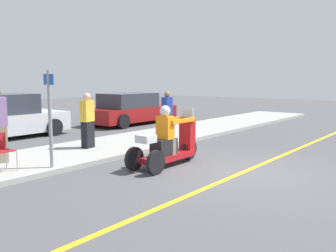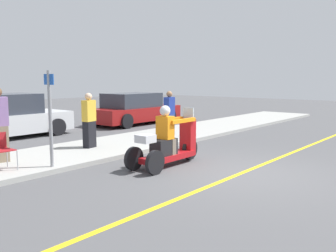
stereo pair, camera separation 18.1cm
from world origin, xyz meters
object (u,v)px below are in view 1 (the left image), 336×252
motorcycle_trike (168,144)px  parked_car_lot_center (2,118)px  spectator_near_curb (167,115)px  spectator_far_back (88,122)px  parked_car_lot_left (131,109)px  street_sign (50,115)px

motorcycle_trike → parked_car_lot_center: (-0.35, 7.28, 0.21)m
motorcycle_trike → spectator_near_curb: (3.01, 2.42, 0.35)m
spectator_far_back → parked_car_lot_left: spectator_far_back is taller
spectator_near_curb → spectator_far_back: spectator_far_back is taller
motorcycle_trike → street_sign: size_ratio=1.06×
spectator_near_curb → parked_car_lot_center: (-3.35, 4.86, -0.14)m
parked_car_lot_center → street_sign: size_ratio=1.99×
motorcycle_trike → street_sign: (-2.18, 1.69, 0.78)m
spectator_far_back → parked_car_lot_left: 6.72m
parked_car_lot_center → motorcycle_trike: bearing=-87.3°
parked_car_lot_left → street_sign: bearing=-147.5°
motorcycle_trike → spectator_far_back: spectator_far_back is taller
spectator_far_back → spectator_near_curb: bearing=-9.4°
motorcycle_trike → spectator_far_back: bearing=91.6°
spectator_near_curb → spectator_far_back: bearing=170.6°
motorcycle_trike → spectator_far_back: (-0.08, 2.93, 0.36)m
motorcycle_trike → parked_car_lot_left: motorcycle_trike is taller
parked_car_lot_center → street_sign: bearing=-108.1°
parked_car_lot_center → parked_car_lot_left: (5.89, -0.68, -0.05)m
spectator_near_curb → spectator_far_back: 3.13m
motorcycle_trike → spectator_near_curb: size_ratio=1.47×
spectator_near_curb → parked_car_lot_left: bearing=58.8°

